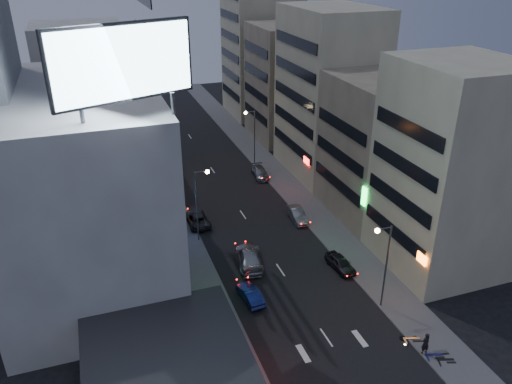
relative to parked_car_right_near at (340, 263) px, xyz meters
name	(u,v)px	position (x,y,z in m)	size (l,w,h in m)	color
ground	(351,373)	(-5.60, -12.27, -0.67)	(180.00, 180.00, 0.00)	black
sidewalk_left	(170,210)	(-13.60, 17.73, -0.61)	(4.00, 120.00, 0.12)	#4C4C4F
sidewalk_right	(292,191)	(2.40, 17.73, -0.61)	(4.00, 120.00, 0.12)	#4C4C4F
food_court	(156,382)	(-19.50, -10.27, 1.32)	(11.00, 13.00, 3.88)	beige
white_building	(83,187)	(-22.60, 7.73, 8.33)	(14.00, 24.00, 18.00)	silver
shophouse_near	(448,170)	(9.40, -1.77, 9.33)	(10.00, 11.00, 20.00)	beige
shophouse_mid	(382,147)	(9.90, 9.73, 7.33)	(11.00, 12.00, 16.00)	tan
shophouse_far	(328,94)	(9.40, 22.73, 10.33)	(10.00, 14.00, 22.00)	beige
far_left_a	(87,102)	(-21.10, 32.73, 9.33)	(11.00, 10.00, 20.00)	silver
far_left_b	(83,97)	(-21.60, 45.73, 6.83)	(12.00, 10.00, 15.00)	gray
far_right_a	(288,83)	(9.90, 37.73, 8.33)	(11.00, 12.00, 18.00)	tan
far_right_b	(262,49)	(10.40, 51.73, 11.33)	(12.00, 12.00, 24.00)	beige
billboard	(123,63)	(-18.59, -2.30, 20.99)	(9.52, 3.75, 6.20)	#595B60
street_lamp_right_near	(384,256)	(0.30, -6.27, 4.70)	(1.60, 0.44, 8.02)	#595B60
street_lamp_left	(200,196)	(-11.50, 9.73, 4.70)	(1.60, 0.44, 8.02)	#595B60
street_lamp_right_far	(252,130)	(0.30, 27.73, 4.70)	(1.60, 0.44, 8.02)	#595B60
parked_car_right_near	(340,263)	(0.00, 0.00, 0.00)	(1.58, 3.92, 1.34)	#29292E
parked_car_right_mid	(297,215)	(-0.06, 10.49, 0.02)	(1.45, 4.17, 1.37)	#9EA2A6
parked_car_left	(197,219)	(-11.20, 13.39, 0.01)	(2.25, 4.89, 1.36)	#28282D
parked_car_right_far	(260,173)	(0.00, 23.33, -0.02)	(1.81, 4.44, 1.29)	gray
road_car_blue	(250,294)	(-9.90, -1.70, -0.03)	(1.35, 3.87, 1.27)	navy
road_car_silver	(249,257)	(-8.16, 3.70, 0.16)	(2.33, 5.73, 1.66)	#A5A9AE
person	(425,343)	(0.70, -12.40, 0.40)	(0.69, 0.45, 1.89)	black
scooter_black_a	(455,352)	(2.51, -13.64, 0.05)	(1.94, 0.65, 1.19)	black
scooter_silver_a	(447,344)	(2.57, -12.68, 0.04)	(1.94, 0.65, 1.18)	gray
scooter_blue	(443,347)	(2.01, -12.91, 0.07)	(2.01, 0.67, 1.23)	navy
scooter_black_b	(417,331)	(1.28, -10.56, -0.06)	(1.61, 0.54, 0.98)	black
scooter_silver_b	(421,331)	(1.47, -10.83, 0.07)	(2.02, 0.67, 1.24)	#94969B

